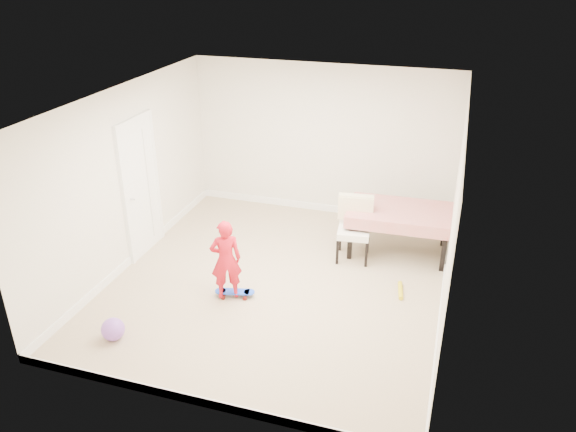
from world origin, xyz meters
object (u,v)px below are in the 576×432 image
(dining_table, at_px, (399,231))
(skateboard, at_px, (235,294))
(balloon, at_px, (113,329))
(dining_chair, at_px, (354,230))
(child, at_px, (226,262))

(dining_table, xyz_separation_m, skateboard, (-1.93, -1.89, -0.32))
(balloon, bearing_deg, skateboard, 50.83)
(dining_chair, xyz_separation_m, balloon, (-2.36, -2.77, -0.34))
(dining_table, height_order, dining_chair, dining_chair)
(child, bearing_deg, skateboard, -166.44)
(child, bearing_deg, balloon, 23.66)
(dining_table, bearing_deg, skateboard, -137.72)
(dining_chair, bearing_deg, child, -138.53)
(dining_chair, height_order, child, child)
(dining_table, distance_m, balloon, 4.35)
(dining_chair, distance_m, child, 2.09)
(dining_chair, relative_size, balloon, 3.42)
(skateboard, bearing_deg, dining_table, 31.17)
(dining_chair, bearing_deg, balloon, -137.19)
(dining_table, bearing_deg, dining_chair, -149.31)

